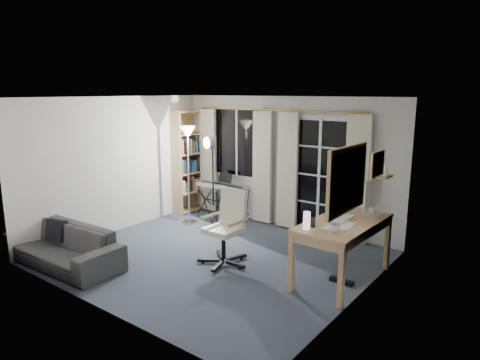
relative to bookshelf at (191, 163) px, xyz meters
The scene contains 17 objects.
floor 2.94m from the bookshelf, 39.62° to the right, with size 4.50×4.00×0.02m, color #374151.
window 1.21m from the bookshelf, 11.07° to the left, with size 1.20×0.08×1.40m.
french_door 2.89m from the bookshelf, ahead, with size 1.32×0.09×2.11m.
curtains 2.00m from the bookshelf, ahead, with size 3.60×0.07×2.13m.
bookshelf is the anchor object (origin of this frame).
torchiere_lamp 1.08m from the bookshelf, 49.30° to the right, with size 0.33×0.33×1.86m.
keyboard_piano 0.98m from the bookshelf, ahead, with size 1.15×0.56×0.84m.
studio_light 1.29m from the bookshelf, 29.48° to the right, with size 0.38×0.39×1.72m.
office_chair 3.00m from the bookshelf, 35.85° to the right, with size 0.73×0.76×1.10m.
desk 4.23m from the bookshelf, 18.33° to the right, with size 0.82×1.55×0.82m.
monitor 4.30m from the bookshelf, 11.79° to the right, with size 0.20×0.59×0.51m.
desk_clutter 4.25m from the bookshelf, 21.71° to the right, with size 0.50×0.93×1.04m.
mug 4.50m from the bookshelf, 23.98° to the right, with size 0.13×0.11×0.13m, color silver.
wall_mirror 4.87m from the bookshelf, 25.90° to the right, with size 0.04×0.94×0.74m.
framed_print 4.56m from the bookshelf, 15.55° to the right, with size 0.03×0.42×0.32m.
wall_shelf 4.37m from the bookshelf, ahead, with size 0.16×0.30×0.18m.
sofa 3.42m from the bookshelf, 80.26° to the right, with size 1.96×0.64×0.76m.
Camera 1 is at (4.04, -4.67, 2.50)m, focal length 32.00 mm.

